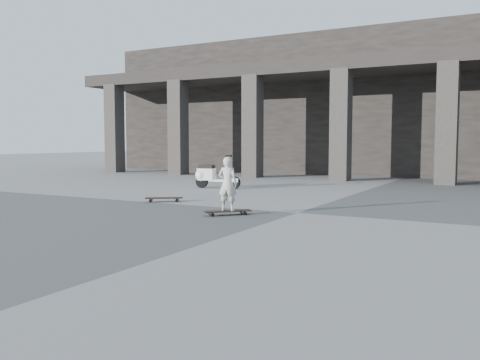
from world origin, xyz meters
The scene contains 6 objects.
ground centered at (0.00, 0.00, 0.00)m, with size 90.00×90.00×0.00m, color #474745.
colonnade centered at (0.00, 13.77, 3.03)m, with size 28.00×8.82×6.00m.
longboard centered at (-1.07, -0.94, 0.07)m, with size 0.79×0.81×0.09m.
skateboard_spare centered at (-3.46, 0.21, 0.08)m, with size 0.85×0.67×0.10m.
child centered at (-1.07, -0.94, 0.61)m, with size 0.38×0.25×1.04m, color beige.
scooter centered at (-4.36, 3.73, 0.40)m, with size 1.45×0.55×1.01m.
Camera 1 is at (3.78, -9.37, 1.43)m, focal length 38.00 mm.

